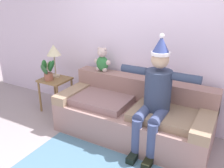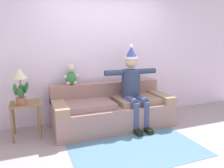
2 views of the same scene
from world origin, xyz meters
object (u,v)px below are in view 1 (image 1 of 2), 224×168
potted_plant (48,70)px  teddy_bear (102,61)px  couch (134,114)px  table_lamp (54,52)px  person_seated (155,95)px  candle_tall (47,68)px  side_table (55,85)px

potted_plant → teddy_bear: bearing=21.5°
couch → table_lamp: table_lamp is taller
person_seated → teddy_bear: person_seated is taller
couch → table_lamp: (-1.54, 0.13, 0.71)m
person_seated → candle_tall: (-1.97, 0.19, 0.00)m
table_lamp → couch: bearing=-5.0°
person_seated → candle_tall: bearing=174.6°
side_table → candle_tall: (-0.13, -0.02, 0.29)m
person_seated → potted_plant: bearing=176.6°
couch → side_table: 1.50m
teddy_bear → table_lamp: (-0.85, -0.15, 0.07)m
couch → table_lamp: 1.70m
couch → person_seated: size_ratio=1.44×
side_table → candle_tall: bearing=-171.2°
side_table → table_lamp: 0.56m
person_seated → candle_tall: 1.98m
side_table → table_lamp: size_ratio=1.02×
teddy_bear → candle_tall: 0.98m
table_lamp → side_table: bearing=-59.5°
side_table → potted_plant: potted_plant is taller
table_lamp → potted_plant: table_lamp is taller
side_table → person_seated: bearing=-6.4°
teddy_bear → table_lamp: size_ratio=0.68×
side_table → potted_plant: size_ratio=1.60×
table_lamp → potted_plant: bearing=-87.4°
teddy_bear → couch: bearing=-22.5°
table_lamp → potted_plant: size_ratio=1.56×
person_seated → side_table: (-1.84, 0.21, -0.29)m
candle_tall → person_seated: bearing=-5.4°
couch → teddy_bear: bearing=157.5°
person_seated → potted_plant: 1.89m
teddy_bear → candle_tall: size_ratio=1.37×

